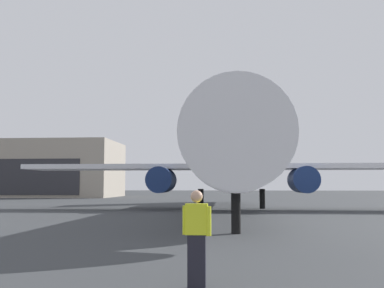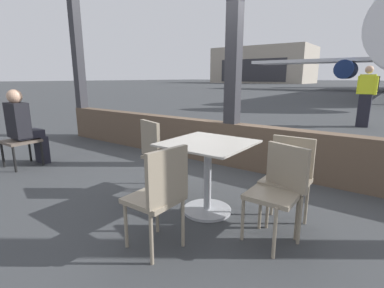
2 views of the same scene
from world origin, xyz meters
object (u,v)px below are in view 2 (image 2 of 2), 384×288
(cafe_chair_window_right, at_px, (289,173))
(seated_passenger, at_px, (24,125))
(cafe_chair_aisle_left, at_px, (160,192))
(dining_table, at_px, (208,170))
(distant_hangar, at_px, (263,66))
(cafe_chair_window_left, at_px, (158,150))
(ground_crew_worker, at_px, (366,96))
(lounge_bench, at_px, (21,144))
(cafe_chair_aisle_right, at_px, (279,185))

(cafe_chair_window_right, distance_m, seated_passenger, 4.10)
(cafe_chair_aisle_left, bearing_deg, dining_table, 95.74)
(cafe_chair_window_right, height_order, distant_hangar, distant_hangar)
(cafe_chair_window_left, relative_size, cafe_chair_aisle_left, 1.02)
(cafe_chair_window_right, relative_size, cafe_chair_aisle_left, 0.96)
(cafe_chair_window_left, xyz_separation_m, ground_crew_worker, (1.50, 7.13, 0.36))
(cafe_chair_window_left, bearing_deg, ground_crew_worker, 78.12)
(cafe_chair_window_right, distance_m, ground_crew_worker, 6.98)
(cafe_chair_window_right, relative_size, distant_hangar, 0.04)
(distant_hangar, bearing_deg, dining_table, -67.92)
(lounge_bench, relative_size, ground_crew_worker, 0.28)
(dining_table, distance_m, lounge_bench, 3.33)
(lounge_bench, height_order, seated_passenger, seated_passenger)
(ground_crew_worker, bearing_deg, dining_table, -95.60)
(cafe_chair_aisle_left, bearing_deg, cafe_chair_window_right, 57.53)
(cafe_chair_window_left, xyz_separation_m, seated_passenger, (-2.50, -0.44, 0.13))
(cafe_chair_window_left, height_order, cafe_chair_aisle_right, cafe_chair_window_left)
(cafe_chair_window_right, bearing_deg, distant_hangar, 112.71)
(cafe_chair_window_left, distance_m, cafe_chair_aisle_right, 1.59)
(dining_table, height_order, cafe_chair_aisle_right, cafe_chair_aisle_right)
(dining_table, height_order, distant_hangar, distant_hangar)
(cafe_chair_window_left, height_order, seated_passenger, seated_passenger)
(dining_table, relative_size, distant_hangar, 0.04)
(dining_table, relative_size, cafe_chair_window_right, 0.97)
(seated_passenger, relative_size, ground_crew_worker, 0.71)
(seated_passenger, bearing_deg, lounge_bench, -97.29)
(cafe_chair_aisle_right, relative_size, lounge_bench, 1.78)
(cafe_chair_aisle_left, distance_m, lounge_bench, 3.41)
(seated_passenger, bearing_deg, cafe_chair_aisle_right, 3.63)
(seated_passenger, bearing_deg, cafe_chair_window_right, 8.34)
(dining_table, bearing_deg, distant_hangar, 112.08)
(dining_table, xyz_separation_m, cafe_chair_window_right, (0.77, 0.24, 0.06))
(cafe_chair_window_left, distance_m, cafe_chair_window_right, 1.57)
(lounge_bench, distance_m, distant_hangar, 72.31)
(ground_crew_worker, bearing_deg, cafe_chair_aisle_right, -89.35)
(seated_passenger, bearing_deg, cafe_chair_aisle_left, -8.06)
(distant_hangar, bearing_deg, ground_crew_worker, -65.02)
(cafe_chair_aisle_right, relative_size, distant_hangar, 0.04)
(ground_crew_worker, xyz_separation_m, distant_hangar, (-28.15, 60.41, 3.36))
(distant_hangar, bearing_deg, cafe_chair_aisle_right, -67.37)
(cafe_chair_window_left, height_order, cafe_chair_window_right, cafe_chair_window_left)
(seated_passenger, xyz_separation_m, ground_crew_worker, (4.00, 7.57, 0.23))
(dining_table, distance_m, seated_passenger, 3.32)
(dining_table, bearing_deg, cafe_chair_aisle_right, -6.59)
(ground_crew_worker, bearing_deg, cafe_chair_window_right, -89.52)
(cafe_chair_aisle_right, xyz_separation_m, lounge_bench, (-4.09, -0.33, -0.13))
(lounge_bench, bearing_deg, cafe_chair_window_right, 9.30)
(cafe_chair_window_left, bearing_deg, cafe_chair_aisle_right, -6.44)
(cafe_chair_aisle_right, xyz_separation_m, distant_hangar, (-28.23, 67.72, 3.75))
(seated_passenger, xyz_separation_m, distant_hangar, (-24.15, 67.98, 3.59))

